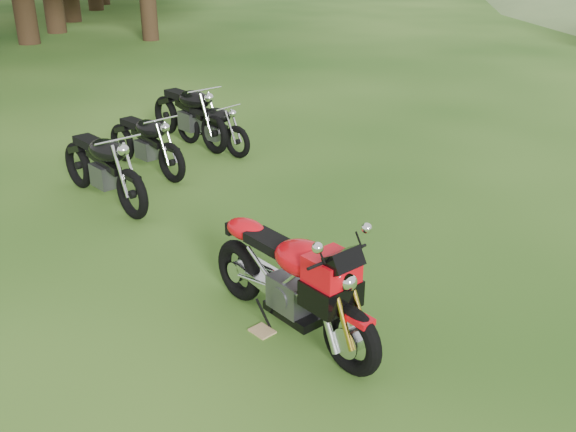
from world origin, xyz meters
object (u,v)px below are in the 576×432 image
Objects in this scene: sport_motorcycle at (290,272)px; vintage_moto_c at (188,112)px; vintage_moto_b at (145,140)px; vintage_moto_d at (212,125)px; vintage_moto_a at (102,164)px; plywood_board at (262,331)px.

vintage_moto_c is at bearing 156.41° from sport_motorcycle.
vintage_moto_b is 1.12× the size of vintage_moto_d.
vintage_moto_a is 1.11× the size of vintage_moto_b.
vintage_moto_b is (-4.22, 2.30, 0.49)m from plywood_board.
sport_motorcycle is 9.66× the size of plywood_board.
vintage_moto_d reaches higher than plywood_board.
sport_motorcycle reaches higher than vintage_moto_b.
sport_motorcycle is 0.67m from plywood_board.
plywood_board is (-0.20, -0.17, -0.62)m from sport_motorcycle.
plywood_board is 0.10× the size of vintage_moto_c.
vintage_moto_b is (-4.42, 2.13, -0.13)m from sport_motorcycle.
vintage_moto_d is (0.60, -0.06, -0.12)m from vintage_moto_c.
vintage_moto_b is at bearing 151.44° from plywood_board.
sport_motorcycle is 0.97× the size of vintage_moto_c.
vintage_moto_b is 1.38m from vintage_moto_d.
vintage_moto_b is at bearing -58.56° from vintage_moto_c.
vintage_moto_c is (-4.94, 3.56, -0.06)m from sport_motorcycle.
vintage_moto_c is 1.27× the size of vintage_moto_d.
plywood_board is at bearing -26.60° from vintage_moto_c.
vintage_moto_a reaches higher than vintage_moto_b.
vintage_moto_d is at bearing 109.18° from vintage_moto_a.
vintage_moto_b is at bearing -89.77° from vintage_moto_d.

